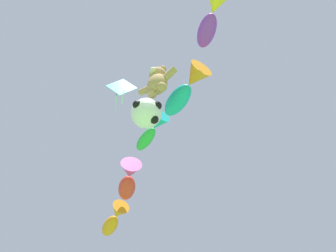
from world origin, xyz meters
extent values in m
ellipsoid|color=tan|center=(0.79, 3.16, 12.54)|extent=(0.75, 0.64, 0.92)
sphere|color=tan|center=(0.79, 3.16, 13.22)|extent=(0.63, 0.63, 0.63)
sphere|color=beige|center=(0.79, 2.89, 13.17)|extent=(0.26, 0.26, 0.26)
sphere|color=tan|center=(0.57, 3.16, 13.47)|extent=(0.26, 0.26, 0.26)
cylinder|color=tan|center=(0.25, 3.16, 12.70)|extent=(0.54, 0.24, 0.43)
sphere|color=tan|center=(0.59, 3.16, 12.11)|extent=(0.34, 0.34, 0.34)
sphere|color=tan|center=(1.02, 3.16, 13.47)|extent=(0.26, 0.26, 0.26)
cylinder|color=tan|center=(1.34, 3.16, 12.70)|extent=(0.54, 0.24, 0.43)
sphere|color=tan|center=(1.00, 3.16, 12.11)|extent=(0.34, 0.34, 0.34)
sphere|color=white|center=(0.22, 3.33, 11.43)|extent=(1.02, 1.02, 1.02)
sphere|color=black|center=(0.69, 3.33, 11.43)|extent=(0.29, 0.29, 0.29)
sphere|color=black|center=(0.12, 3.65, 11.76)|extent=(0.29, 0.29, 0.29)
sphere|color=black|center=(0.22, 2.87, 11.36)|extent=(0.29, 0.29, 0.29)
sphere|color=black|center=(0.45, 3.49, 11.05)|extent=(0.29, 0.29, 0.29)
ellipsoid|color=purple|center=(3.07, 2.99, 13.64)|extent=(1.36, 1.26, 0.52)
cone|color=yellow|center=(3.83, 2.39, 13.64)|extent=(1.01, 1.03, 0.76)
sphere|color=black|center=(2.76, 3.24, 13.77)|extent=(0.13, 0.13, 0.13)
ellipsoid|color=#19ADB2|center=(0.81, 4.34, 13.04)|extent=(1.64, 1.19, 0.60)
cone|color=orange|center=(1.88, 3.92, 13.04)|extent=(1.08, 1.12, 0.88)
sphere|color=black|center=(0.37, 4.51, 13.20)|extent=(0.16, 0.16, 0.16)
ellipsoid|color=green|center=(-1.81, 5.60, 14.12)|extent=(1.46, 0.98, 0.46)
cone|color=#19ADB2|center=(-0.82, 5.23, 14.12)|extent=(0.93, 0.90, 0.68)
sphere|color=black|center=(-2.21, 5.75, 14.24)|extent=(0.12, 0.12, 0.12)
ellipsoid|color=red|center=(-4.23, 7.18, 13.97)|extent=(1.59, 1.53, 0.67)
cone|color=#E53F9E|center=(-3.40, 6.45, 13.97)|extent=(1.24, 1.26, 0.98)
sphere|color=black|center=(-4.57, 7.48, 14.15)|extent=(0.17, 0.17, 0.17)
ellipsoid|color=orange|center=(-6.31, 8.37, 13.60)|extent=(1.59, 1.26, 0.57)
cone|color=orange|center=(-5.32, 7.85, 13.60)|extent=(1.09, 1.11, 0.84)
sphere|color=black|center=(-6.72, 8.59, 13.75)|extent=(0.15, 0.15, 0.15)
cube|color=#19ADB2|center=(-1.90, 3.78, 16.32)|extent=(1.10, 0.99, 1.46)
cylinder|color=green|center=(-2.09, 3.81, 15.07)|extent=(0.03, 0.20, 1.55)
cylinder|color=green|center=(-1.72, 3.83, 15.20)|extent=(0.03, 0.05, 1.30)
camera|label=1|loc=(4.75, -1.44, 1.06)|focal=40.00mm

